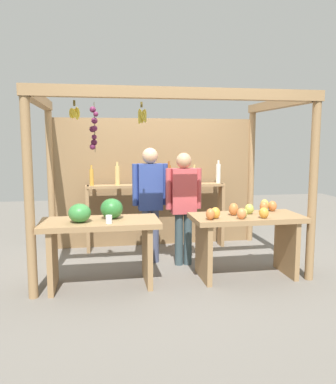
% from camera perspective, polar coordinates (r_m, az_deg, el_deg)
% --- Properties ---
extents(ground_plane, '(12.00, 12.00, 0.00)m').
position_cam_1_polar(ground_plane, '(5.46, -0.35, -10.20)').
color(ground_plane, slate).
rests_on(ground_plane, ground).
extents(market_stall, '(3.30, 2.01, 2.22)m').
position_cam_1_polar(market_stall, '(5.64, -1.20, 3.85)').
color(market_stall, '#99754C').
rests_on(market_stall, ground).
extents(fruit_counter_left, '(1.34, 0.64, 1.00)m').
position_cam_1_polar(fruit_counter_left, '(4.53, -9.90, -5.87)').
color(fruit_counter_left, '#99754C').
rests_on(fruit_counter_left, ground).
extents(fruit_counter_right, '(1.34, 0.64, 0.92)m').
position_cam_1_polar(fruit_counter_right, '(4.87, 11.34, -5.41)').
color(fruit_counter_right, '#99754C').
rests_on(fruit_counter_right, ground).
extents(bottle_shelf_unit, '(2.12, 0.22, 1.36)m').
position_cam_1_polar(bottle_shelf_unit, '(5.96, -1.59, -0.78)').
color(bottle_shelf_unit, '#99754C').
rests_on(bottle_shelf_unit, ground).
extents(vendor_man, '(0.48, 0.21, 1.57)m').
position_cam_1_polar(vendor_man, '(5.26, -2.61, -0.42)').
color(vendor_man, '#454B67').
rests_on(vendor_man, ground).
extents(vendor_woman, '(0.48, 0.20, 1.50)m').
position_cam_1_polar(vendor_woman, '(5.17, 2.28, -1.04)').
color(vendor_woman, '#364A50').
rests_on(vendor_woman, ground).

